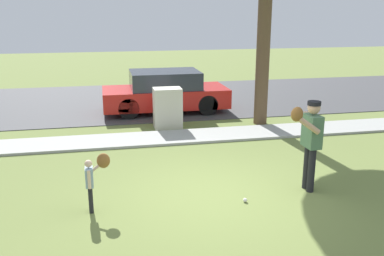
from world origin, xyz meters
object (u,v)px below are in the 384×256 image
(baseball, at_px, (245,200))
(utility_cabinet, at_px, (168,108))
(person_adult, at_px, (310,136))
(parked_hatchback_red, at_px, (165,92))
(person_child, at_px, (94,175))

(baseball, relative_size, utility_cabinet, 0.07)
(baseball, bearing_deg, person_adult, 11.40)
(baseball, height_order, parked_hatchback_red, parked_hatchback_red)
(utility_cabinet, relative_size, parked_hatchback_red, 0.28)
(person_adult, distance_m, baseball, 1.66)
(utility_cabinet, height_order, parked_hatchback_red, parked_hatchback_red)
(person_child, relative_size, baseball, 13.08)
(person_child, height_order, baseball, person_child)
(person_adult, height_order, utility_cabinet, person_adult)
(baseball, distance_m, parked_hatchback_red, 7.08)
(person_adult, xyz_separation_m, parked_hatchback_red, (-1.67, 6.78, -0.40))
(utility_cabinet, xyz_separation_m, parked_hatchback_red, (0.21, 1.91, 0.09))
(utility_cabinet, bearing_deg, person_child, -111.83)
(baseball, relative_size, parked_hatchback_red, 0.02)
(person_child, bearing_deg, baseball, -6.44)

